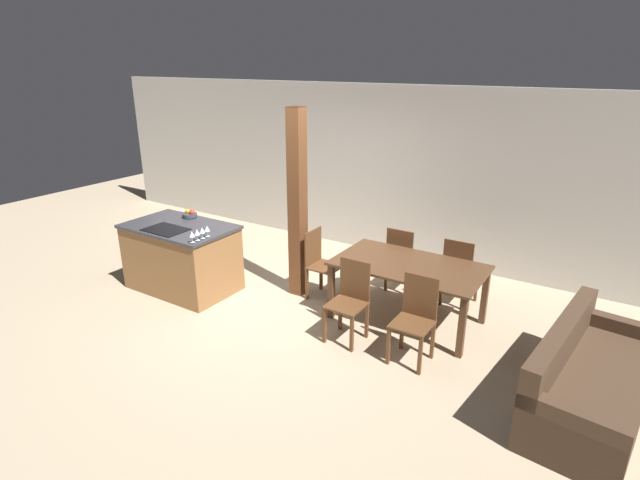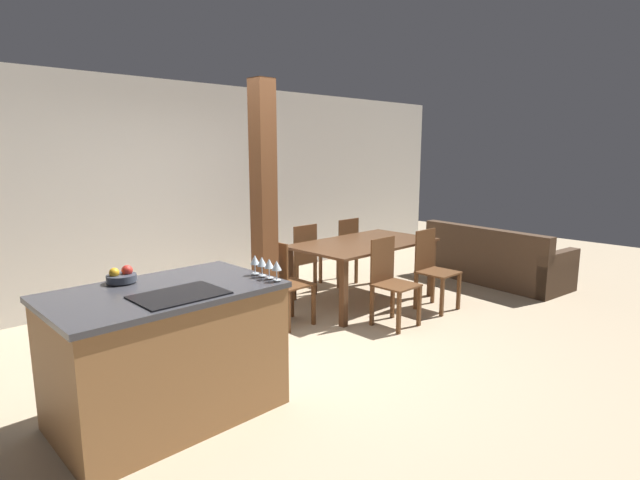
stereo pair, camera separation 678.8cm
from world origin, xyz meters
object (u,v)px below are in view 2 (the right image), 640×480
object	(u,v)px
kitchen_island	(167,353)
dining_table	(364,249)
wine_glass_near	(277,266)
wine_glass_far	(262,262)
dining_chair_near_right	(433,268)
couch	(495,262)
dining_chair_head_end	(284,282)
fruit_bowl	(122,276)
wine_glass_middle	(269,264)
dining_chair_near_left	(391,280)
dining_chair_far_right	(342,250)
dining_chair_far_left	(299,259)
wine_glass_end	(255,260)
timber_post	(264,213)

from	to	relation	value
kitchen_island	dining_table	xyz separation A→B (m)	(3.01, 0.82, 0.19)
dining_table	wine_glass_near	bearing A→B (deg)	-152.49
wine_glass_far	dining_chair_near_right	distance (m)	2.80
couch	wine_glass_near	bearing A→B (deg)	103.65
dining_table	dining_chair_near_right	xyz separation A→B (m)	(0.40, -0.73, -0.17)
couch	dining_table	bearing A→B (deg)	78.73
dining_chair_head_end	couch	size ratio (longest dim) A/B	0.46
fruit_bowl	couch	size ratio (longest dim) A/B	0.10
wine_glass_middle	dining_chair_near_left	world-z (taller)	wine_glass_middle
dining_chair_far_right	wine_glass_middle	bearing A→B (deg)	34.26
fruit_bowl	dining_chair_near_left	distance (m)	2.80
kitchen_island	dining_chair_far_left	distance (m)	3.04
dining_chair_far_left	couch	world-z (taller)	dining_chair_far_left
wine_glass_middle	dining_chair_near_left	bearing A→B (deg)	11.68
dining_chair_far_right	couch	size ratio (longest dim) A/B	0.46
wine_glass_middle	fruit_bowl	bearing A→B (deg)	141.54
wine_glass_far	couch	size ratio (longest dim) A/B	0.07
couch	wine_glass_end	bearing A→B (deg)	100.34
wine_glass_middle	wine_glass_end	bearing A→B (deg)	90.00
kitchen_island	wine_glass_near	distance (m)	0.97
wine_glass_far	dining_chair_far_right	bearing A→B (deg)	33.02
fruit_bowl	wine_glass_middle	distance (m)	1.04
fruit_bowl	wine_glass_end	world-z (taller)	wine_glass_end
dining_chair_near_right	dining_chair_far_right	world-z (taller)	same
wine_glass_near	dining_chair_near_left	xyz separation A→B (m)	(1.94, 0.49, -0.56)
kitchen_island	wine_glass_end	distance (m)	0.90
kitchen_island	dining_chair_near_left	xyz separation A→B (m)	(2.61, 0.09, 0.02)
dining_chair_far_right	dining_chair_head_end	distance (m)	1.81
wine_glass_end	dining_chair_far_right	distance (m)	3.26
wine_glass_end	couch	size ratio (longest dim) A/B	0.07
dining_table	dining_chair_far_left	distance (m)	0.85
wine_glass_far	dining_chair_near_right	size ratio (longest dim) A/B	0.16
kitchen_island	wine_glass_far	world-z (taller)	wine_glass_far
kitchen_island	timber_post	size ratio (longest dim) A/B	0.60
kitchen_island	dining_chair_far_left	world-z (taller)	kitchen_island
dining_chair_head_end	couch	world-z (taller)	dining_chair_head_end
dining_chair_near_right	wine_glass_middle	bearing A→B (deg)	-171.65
wine_glass_near	wine_glass_middle	distance (m)	0.09
couch	fruit_bowl	bearing A→B (deg)	94.55
wine_glass_far	wine_glass_end	xyz separation A→B (m)	(0.00, 0.09, 0.00)
fruit_bowl	dining_chair_far_left	bearing A→B (deg)	23.85
wine_glass_near	couch	world-z (taller)	wine_glass_near
dining_table	timber_post	bearing A→B (deg)	-177.23
couch	dining_chair_near_right	bearing A→B (deg)	98.78
wine_glass_near	wine_glass_middle	xyz separation A→B (m)	(0.00, 0.09, 0.00)
dining_chair_near_right	kitchen_island	bearing A→B (deg)	-178.41
wine_glass_near	dining_chair_near_right	xyz separation A→B (m)	(2.73, 0.49, -0.56)
wine_glass_far	dining_chair_near_left	distance (m)	2.04
kitchen_island	wine_glass_far	bearing A→B (deg)	-18.18
dining_chair_far_right	wine_glass_far	bearing A→B (deg)	33.02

